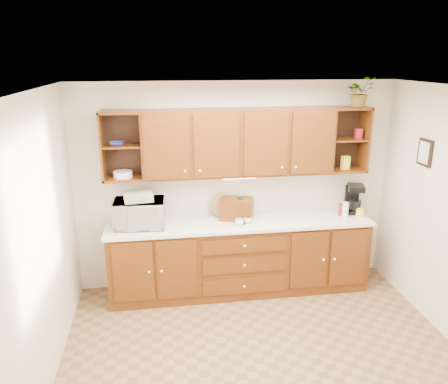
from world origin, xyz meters
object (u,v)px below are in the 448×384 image
object	(u,v)px
microwave	(139,214)
coffee_maker	(354,199)
potted_plant	(360,92)
bread_box	(237,209)

from	to	relation	value
microwave	coffee_maker	distance (m)	2.73
microwave	coffee_maker	size ratio (longest dim) A/B	1.60
potted_plant	bread_box	bearing A→B (deg)	-179.75
microwave	potted_plant	xyz separation A→B (m)	(2.65, 0.07, 1.37)
bread_box	potted_plant	bearing A→B (deg)	20.53
microwave	potted_plant	world-z (taller)	potted_plant
bread_box	potted_plant	distance (m)	2.03
microwave	bread_box	size ratio (longest dim) A/B	1.50
bread_box	coffee_maker	xyz separation A→B (m)	(1.55, 0.06, 0.04)
coffee_maker	potted_plant	size ratio (longest dim) A/B	1.03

